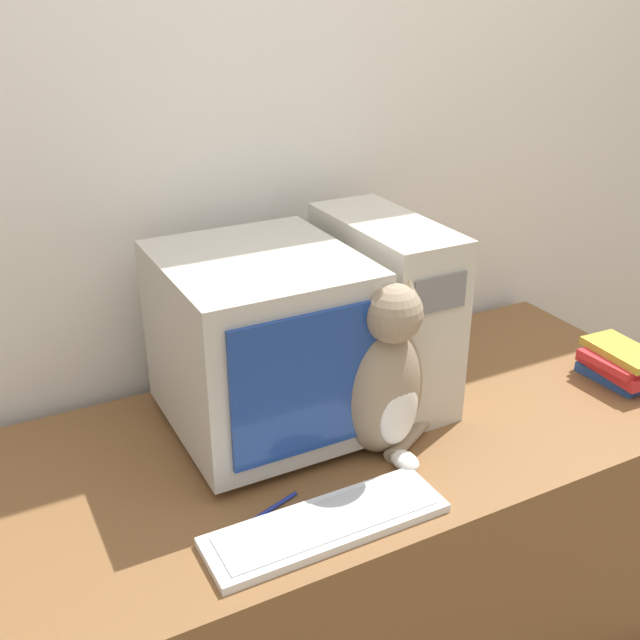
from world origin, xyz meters
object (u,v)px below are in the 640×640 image
object	(u,v)px
crt_monitor	(261,343)
book_stack	(620,364)
cat	(385,379)
pen	(270,509)
keyboard	(326,524)
computer_tower	(383,309)

from	to	relation	value
crt_monitor	book_stack	world-z (taller)	crt_monitor
cat	crt_monitor	bearing A→B (deg)	125.56
pen	book_stack	bearing A→B (deg)	3.17
crt_monitor	keyboard	distance (m)	0.45
computer_tower	pen	world-z (taller)	computer_tower
cat	pen	size ratio (longest dim) A/B	3.02
crt_monitor	computer_tower	world-z (taller)	computer_tower
keyboard	pen	size ratio (longest dim) A/B	3.52
crt_monitor	computer_tower	distance (m)	0.34
cat	pen	xyz separation A→B (m)	(-0.31, -0.08, -0.18)
crt_monitor	keyboard	xyz separation A→B (m)	(-0.04, -0.39, -0.21)
crt_monitor	book_stack	size ratio (longest dim) A/B	2.20
crt_monitor	cat	bearing A→B (deg)	-48.14
book_stack	pen	distance (m)	1.04
book_stack	computer_tower	bearing A→B (deg)	156.52
keyboard	pen	distance (m)	0.12
book_stack	pen	size ratio (longest dim) A/B	1.54
pen	computer_tower	bearing A→B (deg)	34.34
keyboard	book_stack	size ratio (longest dim) A/B	2.29
crt_monitor	keyboard	size ratio (longest dim) A/B	0.96
computer_tower	book_stack	bearing A→B (deg)	-23.48
computer_tower	crt_monitor	bearing A→B (deg)	-177.40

